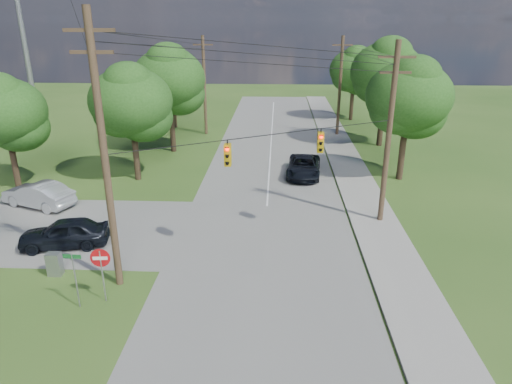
# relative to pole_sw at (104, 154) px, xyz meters

# --- Properties ---
(ground) EXTENTS (140.00, 140.00, 0.00)m
(ground) POSITION_rel_pole_sw_xyz_m (4.60, -0.40, -6.23)
(ground) COLOR #2C4E1A
(ground) RESTS_ON ground
(main_road) EXTENTS (10.00, 100.00, 0.03)m
(main_road) POSITION_rel_pole_sw_xyz_m (6.60, 4.60, -6.21)
(main_road) COLOR gray
(main_road) RESTS_ON ground
(sidewalk_east) EXTENTS (2.60, 100.00, 0.12)m
(sidewalk_east) POSITION_rel_pole_sw_xyz_m (13.30, 4.60, -6.17)
(sidewalk_east) COLOR gray
(sidewalk_east) RESTS_ON ground
(pole_sw) EXTENTS (2.00, 0.32, 12.00)m
(pole_sw) POSITION_rel_pole_sw_xyz_m (0.00, 0.00, 0.00)
(pole_sw) COLOR brown
(pole_sw) RESTS_ON ground
(pole_ne) EXTENTS (2.00, 0.32, 10.50)m
(pole_ne) POSITION_rel_pole_sw_xyz_m (13.50, 7.60, -0.76)
(pole_ne) COLOR brown
(pole_ne) RESTS_ON ground
(pole_north_e) EXTENTS (2.00, 0.32, 10.00)m
(pole_north_e) POSITION_rel_pole_sw_xyz_m (13.50, 29.60, -1.10)
(pole_north_e) COLOR brown
(pole_north_e) RESTS_ON ground
(pole_north_w) EXTENTS (2.00, 0.32, 10.00)m
(pole_north_w) POSITION_rel_pole_sw_xyz_m (-0.40, 29.60, -1.10)
(pole_north_w) COLOR brown
(pole_north_w) RESTS_ON ground
(power_lines) EXTENTS (13.93, 29.62, 4.93)m
(power_lines) POSITION_rel_pole_sw_xyz_m (6.10, 11.14, 2.93)
(power_lines) COLOR black
(power_lines) RESTS_ON ground
(traffic_signals) EXTENTS (4.91, 3.27, 1.05)m
(traffic_signals) POSITION_rel_pole_sw_xyz_m (7.15, 4.03, -0.73)
(traffic_signals) COLOR #C49F0B
(traffic_signals) RESTS_ON ground
(tree_w_near) EXTENTS (6.00, 6.00, 8.40)m
(tree_w_near) POSITION_rel_pole_sw_xyz_m (-3.40, 14.60, -0.30)
(tree_w_near) COLOR #3D2D1E
(tree_w_near) RESTS_ON ground
(tree_w_mid) EXTENTS (6.40, 6.40, 9.22)m
(tree_w_mid) POSITION_rel_pole_sw_xyz_m (-2.40, 22.60, 0.35)
(tree_w_mid) COLOR #3D2D1E
(tree_w_mid) RESTS_ON ground
(tree_w_far) EXTENTS (6.00, 6.00, 8.73)m
(tree_w_far) POSITION_rel_pole_sw_xyz_m (-4.40, 32.60, 0.02)
(tree_w_far) COLOR #3D2D1E
(tree_w_far) RESTS_ON ground
(tree_e_near) EXTENTS (6.20, 6.20, 8.81)m
(tree_e_near) POSITION_rel_pole_sw_xyz_m (16.60, 15.60, 0.02)
(tree_e_near) COLOR #3D2D1E
(tree_e_near) RESTS_ON ground
(tree_e_mid) EXTENTS (6.60, 6.60, 9.64)m
(tree_e_mid) POSITION_rel_pole_sw_xyz_m (17.10, 25.60, 0.68)
(tree_e_mid) COLOR #3D2D1E
(tree_e_mid) RESTS_ON ground
(tree_e_far) EXTENTS (5.80, 5.80, 8.32)m
(tree_e_far) POSITION_rel_pole_sw_xyz_m (16.10, 37.60, -0.31)
(tree_e_far) COLOR #3D2D1E
(tree_e_far) RESTS_ON ground
(tree_cross_n) EXTENTS (5.60, 5.60, 7.91)m
(tree_cross_n) POSITION_rel_pole_sw_xyz_m (-11.40, 12.10, -0.63)
(tree_cross_n) COLOR #3D2D1E
(tree_cross_n) RESTS_ON ground
(car_cross_dark) EXTENTS (4.87, 2.75, 1.56)m
(car_cross_dark) POSITION_rel_pole_sw_xyz_m (-4.08, 3.47, -5.41)
(car_cross_dark) COLOR black
(car_cross_dark) RESTS_ON cross_road
(car_cross_silver) EXTENTS (5.24, 3.37, 1.63)m
(car_cross_silver) POSITION_rel_pole_sw_xyz_m (-8.25, 8.90, -5.38)
(car_cross_silver) COLOR #B5B8BC
(car_cross_silver) RESTS_ON cross_road
(car_main_north) EXTENTS (2.95, 5.57, 1.49)m
(car_main_north) POSITION_rel_pole_sw_xyz_m (9.30, 15.98, -5.45)
(car_main_north) COLOR black
(car_main_north) RESTS_ON main_road
(control_cabinet) EXTENTS (0.65, 0.47, 1.16)m
(control_cabinet) POSITION_rel_pole_sw_xyz_m (-3.30, 0.60, -5.65)
(control_cabinet) COLOR gray
(control_cabinet) RESTS_ON ground
(do_not_enter_sign) EXTENTS (0.85, 0.12, 2.54)m
(do_not_enter_sign) POSITION_rel_pole_sw_xyz_m (-0.15, -1.42, -4.39)
(do_not_enter_sign) COLOR gray
(do_not_enter_sign) RESTS_ON ground
(street_name_sign) EXTENTS (0.76, 0.06, 2.53)m
(street_name_sign) POSITION_rel_pole_sw_xyz_m (-1.11, -1.90, -4.61)
(street_name_sign) COLOR gray
(street_name_sign) RESTS_ON ground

